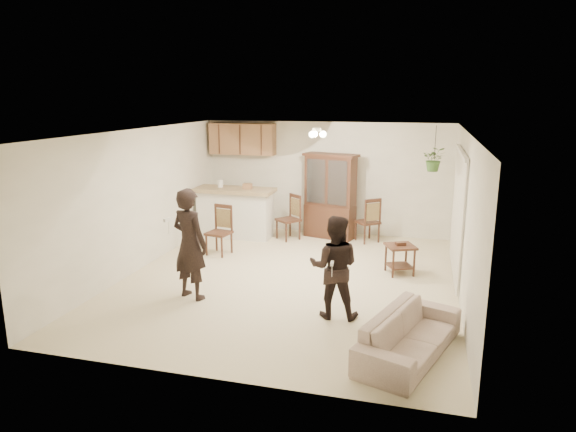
% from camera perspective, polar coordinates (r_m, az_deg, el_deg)
% --- Properties ---
extents(floor, '(6.50, 6.50, 0.00)m').
position_cam_1_polar(floor, '(8.81, 0.10, -7.09)').
color(floor, beige).
rests_on(floor, ground).
extents(ceiling, '(5.50, 6.50, 0.02)m').
position_cam_1_polar(ceiling, '(8.28, 0.11, 9.36)').
color(ceiling, white).
rests_on(ceiling, wall_back).
extents(wall_back, '(5.50, 0.02, 2.50)m').
position_cam_1_polar(wall_back, '(11.57, 4.23, 4.21)').
color(wall_back, white).
rests_on(wall_back, ground).
extents(wall_front, '(5.50, 0.02, 2.50)m').
position_cam_1_polar(wall_front, '(5.49, -8.64, -6.19)').
color(wall_front, white).
rests_on(wall_front, ground).
extents(wall_left, '(0.02, 6.50, 2.50)m').
position_cam_1_polar(wall_left, '(9.52, -16.12, 1.76)').
color(wall_left, white).
rests_on(wall_left, ground).
extents(wall_right, '(0.02, 6.50, 2.50)m').
position_cam_1_polar(wall_right, '(8.21, 19.00, -0.23)').
color(wall_right, white).
rests_on(wall_right, ground).
extents(breakfast_bar, '(1.60, 0.55, 1.00)m').
position_cam_1_polar(breakfast_bar, '(11.36, -5.90, 0.15)').
color(breakfast_bar, silver).
rests_on(breakfast_bar, floor).
extents(bar_top, '(1.75, 0.70, 0.08)m').
position_cam_1_polar(bar_top, '(11.25, -5.97, 2.88)').
color(bar_top, tan).
rests_on(bar_top, breakfast_bar).
extents(upper_cabinets, '(1.50, 0.34, 0.70)m').
position_cam_1_polar(upper_cabinets, '(11.80, -5.07, 8.53)').
color(upper_cabinets, brown).
rests_on(upper_cabinets, wall_back).
extents(vertical_blinds, '(0.06, 2.30, 2.10)m').
position_cam_1_polar(vertical_blinds, '(9.12, 18.32, 0.14)').
color(vertical_blinds, beige).
rests_on(vertical_blinds, wall_right).
extents(ceiling_fixture, '(0.36, 0.36, 0.20)m').
position_cam_1_polar(ceiling_fixture, '(9.40, 3.20, 9.20)').
color(ceiling_fixture, '#FFF1BF').
rests_on(ceiling_fixture, ceiling).
extents(hanging_plant, '(0.43, 0.37, 0.48)m').
position_cam_1_polar(hanging_plant, '(10.46, 15.94, 6.09)').
color(hanging_plant, '#2E5B24').
rests_on(hanging_plant, ceiling).
extents(plant_cord, '(0.01, 0.01, 0.65)m').
position_cam_1_polar(plant_cord, '(10.42, 16.06, 7.86)').
color(plant_cord, black).
rests_on(plant_cord, ceiling).
extents(sofa, '(1.31, 2.01, 0.73)m').
position_cam_1_polar(sofa, '(6.44, 13.42, -11.91)').
color(sofa, beige).
rests_on(sofa, floor).
extents(adult, '(0.76, 0.63, 1.80)m').
position_cam_1_polar(adult, '(7.93, -10.87, -2.81)').
color(adult, black).
rests_on(adult, floor).
extents(child, '(0.69, 0.56, 1.35)m').
position_cam_1_polar(child, '(7.22, 5.15, -6.11)').
color(child, black).
rests_on(child, floor).
extents(china_hutch, '(1.25, 0.74, 1.85)m').
position_cam_1_polar(china_hutch, '(11.21, 4.71, 2.16)').
color(china_hutch, '#361E13').
rests_on(china_hutch, floor).
extents(side_table, '(0.62, 0.62, 0.58)m').
position_cam_1_polar(side_table, '(9.23, 12.32, -4.67)').
color(side_table, '#361E13').
rests_on(side_table, floor).
extents(chair_bar, '(0.50, 0.50, 0.97)m').
position_cam_1_polar(chair_bar, '(10.19, -7.67, -2.74)').
color(chair_bar, '#361E13').
rests_on(chair_bar, floor).
extents(chair_hutch_left, '(0.61, 0.61, 0.97)m').
position_cam_1_polar(chair_hutch_left, '(11.16, 0.02, -1.21)').
color(chair_hutch_left, '#361E13').
rests_on(chair_hutch_left, floor).
extents(chair_hutch_right, '(0.60, 0.60, 0.97)m').
position_cam_1_polar(chair_hutch_right, '(11.11, 8.80, -1.45)').
color(chair_hutch_right, '#361E13').
rests_on(chair_hutch_right, floor).
extents(controller_adult, '(0.09, 0.16, 0.05)m').
position_cam_1_polar(controller_adult, '(7.56, -13.17, -0.41)').
color(controller_adult, white).
rests_on(controller_adult, adult).
extents(controller_child, '(0.05, 0.13, 0.04)m').
position_cam_1_polar(controller_child, '(6.83, 4.92, -5.26)').
color(controller_child, white).
rests_on(controller_child, child).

